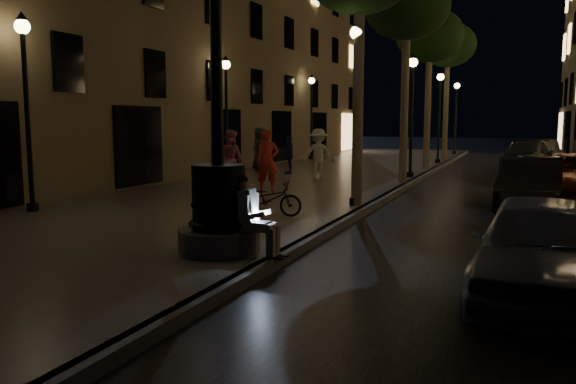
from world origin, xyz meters
The scene contains 29 objects.
ground centered at (0.00, 15.00, 0.00)m, with size 120.00×120.00×0.00m, color black.
cobble_lane centered at (3.00, 15.00, 0.01)m, with size 6.00×45.00×0.02m, color black.
promenade centered at (-4.00, 15.00, 0.10)m, with size 8.00×45.00×0.20m, color slate.
curb_strip centered at (0.00, 15.00, 0.10)m, with size 0.25×45.00×0.20m, color #59595B.
building_left centered at (-12.00, 18.00, 7.50)m, with size 8.00×36.00×15.00m, color #7B6A4D.
fountain_lamppost centered at (-1.00, 2.00, 1.21)m, with size 1.40×1.40×5.21m.
seated_man_laptop centered at (-0.39, 2.00, 0.91)m, with size 0.97×0.33×1.34m.
tree_second centered at (-0.20, 14.00, 6.33)m, with size 3.00×3.00×7.40m.
tree_third centered at (-0.30, 20.00, 6.14)m, with size 3.00×3.00×7.20m.
tree_far centered at (-0.22, 26.00, 6.43)m, with size 3.00×3.00×7.50m.
lamp_curb_a centered at (-0.30, 8.00, 3.24)m, with size 0.36×0.36×4.81m.
lamp_curb_b centered at (-0.30, 16.00, 3.24)m, with size 0.36×0.36×4.81m.
lamp_curb_c centered at (-0.30, 24.00, 3.24)m, with size 0.36×0.36×4.81m.
lamp_curb_d centered at (-0.30, 32.00, 3.24)m, with size 0.36×0.36×4.81m.
lamp_left_a centered at (-7.40, 4.00, 3.24)m, with size 0.36×0.36×4.81m.
lamp_left_b centered at (-7.40, 14.00, 3.24)m, with size 0.36×0.36×4.81m.
lamp_left_c centered at (-7.40, 24.00, 3.24)m, with size 0.36×0.36×4.81m.
stroller centered at (-4.57, 8.98, 0.70)m, with size 0.49×0.99×1.00m.
car_front centered at (4.00, 2.05, 0.71)m, with size 1.67×4.16×1.42m, color #A6A8AD.
car_second centered at (4.00, 10.22, 0.72)m, with size 1.53×4.38×1.44m, color black.
car_third centered at (5.20, 13.00, 0.71)m, with size 2.34×5.08×1.41m, color #9B3413.
car_rear centered at (4.00, 21.93, 0.76)m, with size 2.14×5.27×1.53m, color #28282C.
car_fifth centered at (4.82, 27.25, 0.68)m, with size 1.44×4.13×1.36m, color #A2A29D.
pedestrian_red centered at (-3.54, 9.54, 1.17)m, with size 0.71×0.47×1.95m, color red.
pedestrian_pink centered at (-5.13, 10.10, 1.16)m, with size 0.93×0.73×1.92m, color pink.
pedestrian_white centered at (-3.40, 13.88, 1.16)m, with size 1.24×0.71×1.92m, color white.
pedestrian_blue centered at (-5.22, 15.41, 1.00)m, with size 0.94×0.39×1.60m, color navy.
pedestrian_dark centered at (-7.00, 16.33, 1.16)m, with size 0.94×0.61×1.92m, color #38373C.
bicycle centered at (-1.70, 5.64, 0.61)m, with size 0.54×1.54×0.81m, color black.
Camera 1 is at (3.69, -6.25, 2.44)m, focal length 35.00 mm.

